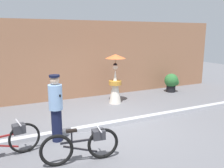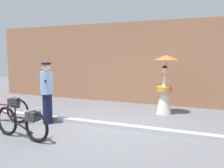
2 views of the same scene
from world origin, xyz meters
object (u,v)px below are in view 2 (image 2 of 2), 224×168
Objects in this scene: bicycle_near_officer at (23,122)px; person_officer at (47,91)px; person_with_parasol at (165,85)px; bicycle_far_side at (3,108)px.

bicycle_near_officer is 0.98× the size of person_officer.
person_officer is 3.67m from person_with_parasol.
bicycle_near_officer is at bearing -125.06° from person_with_parasol.
bicycle_near_officer is 0.87× the size of person_with_parasol.
person_with_parasol is (2.54, 3.61, 0.56)m from bicycle_near_officer.
person_with_parasol is (2.81, 2.37, 0.04)m from person_officer.
bicycle_far_side is 4.92m from person_with_parasol.
person_officer is at bearing 15.87° from bicycle_far_side.
person_officer reaches higher than bicycle_near_officer.
person_officer is (1.26, 0.36, 0.50)m from bicycle_far_side.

